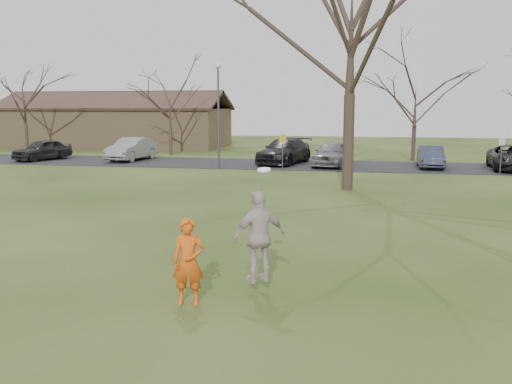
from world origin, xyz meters
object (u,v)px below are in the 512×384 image
Objects in this scene: car_3 at (284,151)px; building at (117,126)px; car_6 at (512,158)px; big_tree at (351,29)px; lamp_post at (218,102)px; car_5 at (431,157)px; car_4 at (332,153)px; car_0 at (42,150)px; catching_play at (260,237)px; player_defender at (188,262)px; car_1 at (132,149)px.

building is (-17.61, 12.60, 1.10)m from car_3.
big_tree reaches higher than car_6.
big_tree is (8.00, -7.50, 3.03)m from lamp_post.
big_tree is at bearing -114.10° from car_5.
lamp_post is at bearing -47.91° from building.
car_6 is at bearing 9.08° from car_4.
car_6 is at bearing -2.29° from car_5.
car_4 is (3.13, -0.97, -0.01)m from car_3.
car_3 is (16.75, 0.93, 0.08)m from car_0.
car_3 is at bearing 172.01° from car_4.
car_5 is 1.78× the size of catching_play.
car_4 reaches higher than car_6.
car_3 is at bearing 177.01° from car_5.
car_0 reaches higher than car_5.
catching_play reaches higher than car_0.
player_defender is 0.35× the size of car_1.
player_defender is at bearing -99.04° from big_tree.
building is 1.47× the size of big_tree.
big_tree is at bearing 85.11° from catching_play.
car_0 is 0.20× the size of building.
player_defender reaches higher than car_0.
car_3 is at bearing -35.59° from building.
car_3 is at bearing 83.83° from player_defender.
car_0 is 1.05× the size of car_5.
car_1 is at bearing -167.51° from car_3.
player_defender is 25.76m from car_3.
car_0 is 0.30× the size of big_tree.
catching_play is at bearing -80.76° from car_4.
car_3 is (-1.96, 25.69, 0.01)m from player_defender.
player_defender is 0.39× the size of car_0.
car_0 is 13.60m from building.
player_defender is at bearing -35.24° from car_0.
car_1 is 0.75× the size of lamp_post.
building is at bearing 133.73° from big_tree.
catching_play reaches higher than car_5.
player_defender is at bearing -72.39° from car_3.
car_1 is at bearing 27.55° from car_0.
player_defender is at bearing -110.03° from car_6.
lamp_post is at bearing -154.82° from car_4.
building reaches higher than car_6.
car_5 is (19.63, -0.83, -0.11)m from car_1.
lamp_post is at bearing 9.15° from car_0.
big_tree reaches higher than car_0.
car_6 is at bearing 3.27° from car_1.
lamp_post reaches higher than car_0.
catching_play is at bearing -61.00° from building.
lamp_post is (-6.76, 21.95, 2.81)m from catching_play.
car_0 is at bearing -163.58° from car_3.
player_defender reaches higher than car_5.
car_4 is at bearing 16.00° from lamp_post.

